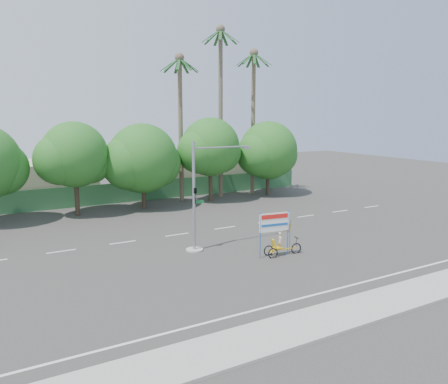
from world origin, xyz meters
TOP-DOWN VIEW (x-y plane):
  - ground at (0.00, 0.00)m, footprint 120.00×120.00m
  - sidewalk_near at (0.00, -7.50)m, footprint 50.00×2.40m
  - fence at (0.00, 21.50)m, footprint 38.00×0.08m
  - building_left at (-10.00, 26.00)m, footprint 12.00×8.00m
  - building_right at (8.00, 26.00)m, footprint 14.00×8.00m
  - tree_left at (-7.05, 18.00)m, footprint 6.66×5.60m
  - tree_center at (-1.05, 18.00)m, footprint 7.62×6.40m
  - tree_right at (5.95, 18.00)m, footprint 6.90×5.80m
  - tree_far_right at (12.95, 18.00)m, footprint 7.38×6.20m
  - palm_tall at (8.00, 19.50)m, footprint 3.73×3.79m
  - palm_mid at (12.00, 19.50)m, footprint 3.73×3.79m
  - palm_short at (3.50, 19.50)m, footprint 3.73×3.79m
  - traffic_signal at (-2.20, 3.98)m, footprint 4.72×1.10m
  - trike_billboard at (1.54, 0.52)m, footprint 2.91×0.87m

SIDE VIEW (x-z plane):
  - ground at x=0.00m, z-range 0.00..0.00m
  - sidewalk_near at x=0.00m, z-range 0.00..0.12m
  - fence at x=0.00m, z-range 0.00..2.00m
  - trike_billboard at x=1.54m, z-range -0.28..2.59m
  - building_right at x=8.00m, z-range 0.00..3.60m
  - building_left at x=-10.00m, z-range 0.00..4.00m
  - traffic_signal at x=-2.20m, z-range -0.58..6.42m
  - tree_center at x=-1.05m, z-range 0.54..8.39m
  - tree_far_right at x=12.95m, z-range 0.68..8.61m
  - tree_left at x=-7.05m, z-range 1.02..9.09m
  - tree_right at x=5.95m, z-range 1.06..9.42m
  - palm_short at x=3.50m, z-range 1.64..16.09m
  - palm_mid at x=12.00m, z-range 1.67..17.12m
  - palm_tall at x=8.00m, z-range 1.74..19.19m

